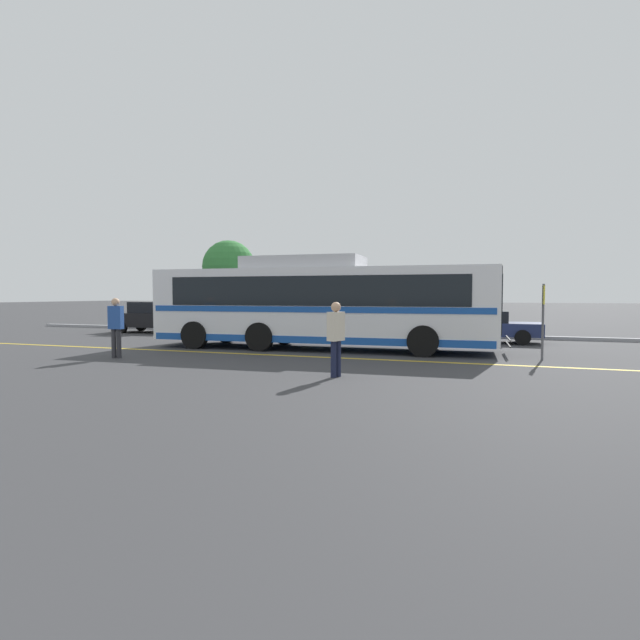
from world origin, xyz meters
name	(u,v)px	position (x,y,z in m)	size (l,w,h in m)	color
ground_plane	(354,350)	(0.00, 0.00, 0.00)	(220.00, 220.00, 0.00)	#38383A
lane_strip_0	(298,356)	(-1.19, -2.43, 0.00)	(0.20, 32.13, 0.01)	gold
curb_strip	(365,333)	(-1.19, 6.48, 0.07)	(40.13, 0.36, 0.15)	#99999E
transit_bus	(319,303)	(-1.21, -0.23, 1.66)	(12.52, 3.09, 3.32)	white
parked_car_0	(152,317)	(-11.97, 4.36, 0.78)	(4.06, 2.05, 1.59)	black
parked_car_1	(260,319)	(-6.00, 4.84, 0.76)	(4.08, 2.06, 1.47)	silver
parked_car_2	(364,322)	(-0.78, 4.71, 0.72)	(4.72, 2.14, 1.44)	#335B33
parked_car_3	(488,326)	(4.51, 4.42, 0.67)	(4.14, 1.93, 1.29)	navy
pedestrian_0	(116,323)	(-6.33, -4.67, 1.07)	(0.45, 0.29, 1.86)	#2D2D33
pedestrian_1	(336,334)	(1.15, -5.88, 1.03)	(0.36, 0.47, 1.79)	#191E38
bus_stop_sign	(543,312)	(6.09, -0.96, 1.45)	(0.07, 0.40, 2.28)	#59595E
tree_0	(229,267)	(-10.43, 9.68, 3.64)	(3.16, 3.16, 5.23)	#513823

